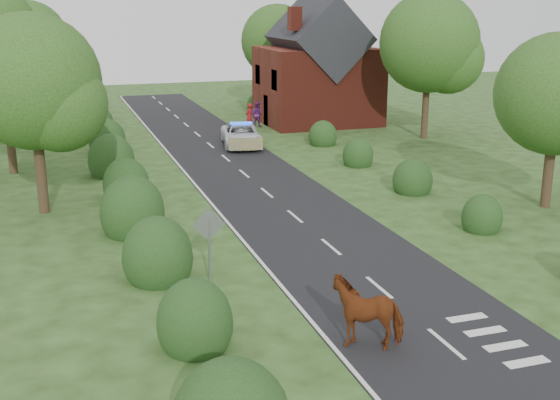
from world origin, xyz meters
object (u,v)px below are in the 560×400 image
object	(u,v)px
police_van	(241,135)
pedestrian_red	(249,116)
pedestrian_purple	(257,114)
cow	(367,315)
road_sign	(209,235)

from	to	relation	value
police_van	pedestrian_red	size ratio (longest dim) A/B	2.85
police_van	pedestrian_purple	distance (m)	7.22
cow	pedestrian_purple	world-z (taller)	pedestrian_purple
road_sign	cow	xyz separation A→B (m)	(3.07, -5.21, -0.88)
pedestrian_purple	pedestrian_red	bearing A→B (deg)	93.31
pedestrian_purple	road_sign	bearing A→B (deg)	114.52
pedestrian_purple	cow	bearing A→B (deg)	122.41
cow	pedestrian_purple	distance (m)	33.65
police_van	pedestrian_purple	xyz separation A→B (m)	(2.96, 6.58, 0.21)
pedestrian_red	pedestrian_purple	distance (m)	1.32
cow	pedestrian_red	xyz separation A→B (m)	(5.84, 31.98, 0.14)
police_van	pedestrian_red	distance (m)	5.96
road_sign	pedestrian_purple	distance (m)	29.45
road_sign	pedestrian_purple	size ratio (longest dim) A/B	1.42
cow	pedestrian_purple	bearing A→B (deg)	-169.05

